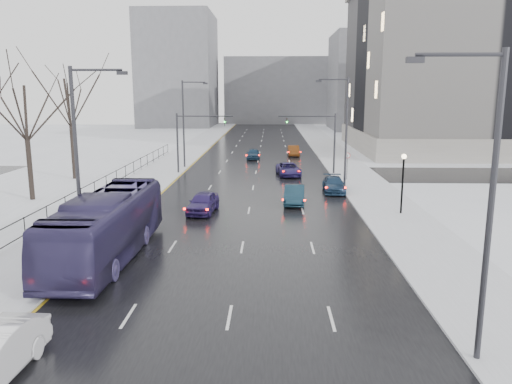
# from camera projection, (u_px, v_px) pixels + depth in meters

# --- Properties ---
(road) EXTENTS (16.00, 150.00, 0.04)m
(road) POSITION_uv_depth(u_px,v_px,m) (258.00, 159.00, 65.65)
(road) COLOR black
(road) RESTS_ON ground
(cross_road) EXTENTS (130.00, 10.00, 0.04)m
(cross_road) POSITION_uv_depth(u_px,v_px,m) (256.00, 174.00, 53.89)
(cross_road) COLOR black
(cross_road) RESTS_ON ground
(sidewalk_left) EXTENTS (5.00, 150.00, 0.16)m
(sidewalk_left) POSITION_uv_depth(u_px,v_px,m) (179.00, 158.00, 65.93)
(sidewalk_left) COLOR silver
(sidewalk_left) RESTS_ON ground
(sidewalk_right) EXTENTS (5.00, 150.00, 0.16)m
(sidewalk_right) POSITION_uv_depth(u_px,v_px,m) (338.00, 159.00, 65.33)
(sidewalk_right) COLOR silver
(sidewalk_right) RESTS_ON ground
(park_strip) EXTENTS (14.00, 150.00, 0.12)m
(park_strip) POSITION_uv_depth(u_px,v_px,m) (108.00, 158.00, 66.21)
(park_strip) COLOR white
(park_strip) RESTS_ON ground
(tree_park_d) EXTENTS (8.75, 8.75, 12.50)m
(tree_park_d) POSITION_uv_depth(u_px,v_px,m) (33.00, 201.00, 40.68)
(tree_park_d) COLOR black
(tree_park_d) RESTS_ON ground
(tree_park_e) EXTENTS (9.45, 9.45, 13.50)m
(tree_park_e) POSITION_uv_depth(u_px,v_px,m) (75.00, 180.00, 50.49)
(tree_park_e) COLOR black
(tree_park_e) RESTS_ON ground
(iron_fence) EXTENTS (0.06, 70.00, 1.30)m
(iron_fence) POSITION_uv_depth(u_px,v_px,m) (71.00, 201.00, 36.44)
(iron_fence) COLOR black
(iron_fence) RESTS_ON sidewalk_left
(streetlight_r_near) EXTENTS (2.95, 0.25, 10.00)m
(streetlight_r_near) POSITION_uv_depth(u_px,v_px,m) (484.00, 195.00, 15.31)
(streetlight_r_near) COLOR #2D2D33
(streetlight_r_near) RESTS_ON ground
(streetlight_r_mid) EXTENTS (2.95, 0.25, 10.00)m
(streetlight_r_mid) POSITION_uv_depth(u_px,v_px,m) (344.00, 127.00, 44.71)
(streetlight_r_mid) COLOR #2D2D33
(streetlight_r_mid) RESTS_ON ground
(streetlight_l_near) EXTENTS (2.95, 0.25, 10.00)m
(streetlight_l_near) POSITION_uv_depth(u_px,v_px,m) (81.00, 154.00, 25.58)
(streetlight_l_near) COLOR #2D2D33
(streetlight_l_near) RESTS_ON ground
(streetlight_l_far) EXTENTS (2.95, 0.25, 10.00)m
(streetlight_l_far) POSITION_uv_depth(u_px,v_px,m) (185.00, 120.00, 56.93)
(streetlight_l_far) COLOR #2D2D33
(streetlight_l_far) RESTS_ON ground
(lamppost_r_mid) EXTENTS (0.36, 0.36, 4.28)m
(lamppost_r_mid) POSITION_uv_depth(u_px,v_px,m) (403.00, 175.00, 35.36)
(lamppost_r_mid) COLOR black
(lamppost_r_mid) RESTS_ON sidewalk_right
(mast_signal_right) EXTENTS (6.10, 0.33, 6.50)m
(mast_signal_right) POSITION_uv_depth(u_px,v_px,m) (325.00, 136.00, 52.87)
(mast_signal_right) COLOR #2D2D33
(mast_signal_right) RESTS_ON ground
(mast_signal_left) EXTENTS (6.10, 0.33, 6.50)m
(mast_signal_left) POSITION_uv_depth(u_px,v_px,m) (187.00, 136.00, 53.29)
(mast_signal_left) COLOR #2D2D33
(mast_signal_left) RESTS_ON ground
(no_uturn_sign) EXTENTS (0.60, 0.06, 2.70)m
(no_uturn_sign) POSITION_uv_depth(u_px,v_px,m) (347.00, 158.00, 49.25)
(no_uturn_sign) COLOR #2D2D33
(no_uturn_sign) RESTS_ON sidewalk_right
(civic_building) EXTENTS (41.00, 31.00, 24.80)m
(civic_building) POSITION_uv_depth(u_px,v_px,m) (495.00, 75.00, 74.20)
(civic_building) COLOR gray
(civic_building) RESTS_ON ground
(bldg_far_right) EXTENTS (24.00, 20.00, 22.00)m
(bldg_far_right) POSITION_uv_depth(u_px,v_px,m) (384.00, 82.00, 116.58)
(bldg_far_right) COLOR slate
(bldg_far_right) RESTS_ON ground
(bldg_far_left) EXTENTS (18.00, 22.00, 28.00)m
(bldg_far_left) POSITION_uv_depth(u_px,v_px,m) (179.00, 71.00, 127.21)
(bldg_far_left) COLOR slate
(bldg_far_left) RESTS_ON ground
(bldg_far_center) EXTENTS (30.00, 18.00, 18.00)m
(bldg_far_center) POSITION_uv_depth(u_px,v_px,m) (279.00, 91.00, 142.15)
(bldg_far_center) COLOR slate
(bldg_far_center) RESTS_ON ground
(bus) EXTENTS (3.05, 12.62, 3.51)m
(bus) POSITION_uv_depth(u_px,v_px,m) (107.00, 226.00, 26.27)
(bus) COLOR #37305D
(bus) RESTS_ON road
(sedan_center_near) EXTENTS (2.24, 4.61, 1.52)m
(sedan_center_near) POSITION_uv_depth(u_px,v_px,m) (203.00, 202.00, 36.41)
(sedan_center_near) COLOR navy
(sedan_center_near) RESTS_ON road
(sedan_right_near) EXTENTS (1.85, 4.53, 1.46)m
(sedan_right_near) POSITION_uv_depth(u_px,v_px,m) (294.00, 195.00, 39.29)
(sedan_right_near) COLOR #142D3D
(sedan_right_near) RESTS_ON road
(sedan_right_cross) EXTENTS (2.79, 5.10, 1.36)m
(sedan_right_cross) POSITION_uv_depth(u_px,v_px,m) (289.00, 169.00, 52.56)
(sedan_right_cross) COLOR navy
(sedan_right_cross) RESTS_ON road
(sedan_right_far) EXTENTS (2.03, 4.64, 1.33)m
(sedan_right_far) POSITION_uv_depth(u_px,v_px,m) (334.00, 185.00, 43.97)
(sedan_right_far) COLOR navy
(sedan_right_far) RESTS_ON road
(sedan_center_far) EXTENTS (1.66, 4.11, 1.40)m
(sedan_center_far) POSITION_uv_depth(u_px,v_px,m) (253.00, 154.00, 65.49)
(sedan_center_far) COLOR #1A344E
(sedan_center_far) RESTS_ON road
(sedan_right_distant) EXTENTS (1.58, 4.33, 1.42)m
(sedan_right_distant) POSITION_uv_depth(u_px,v_px,m) (293.00, 151.00, 68.83)
(sedan_right_distant) COLOR #5F2F10
(sedan_right_distant) RESTS_ON road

